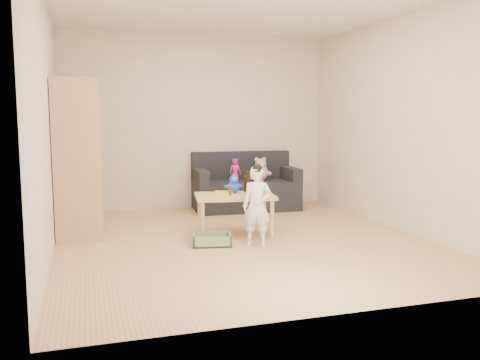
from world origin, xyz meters
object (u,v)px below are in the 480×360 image
object	(u,v)px
wardrobe	(77,158)
toddler	(257,207)
play_table	(235,215)
sofa	(246,195)

from	to	relation	value
wardrobe	toddler	world-z (taller)	wardrobe
wardrobe	play_table	distance (m)	1.96
play_table	wardrobe	bearing A→B (deg)	160.73
sofa	play_table	world-z (taller)	play_table
toddler	wardrobe	bearing A→B (deg)	168.89
wardrobe	sofa	bearing A→B (deg)	21.50
wardrobe	play_table	size ratio (longest dim) A/B	1.98
sofa	wardrobe	bearing A→B (deg)	-155.60
sofa	play_table	distance (m)	1.66
wardrobe	sofa	xyz separation A→B (m)	(2.36, 0.93, -0.68)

